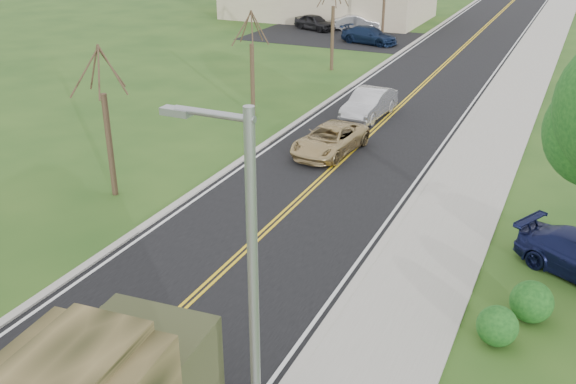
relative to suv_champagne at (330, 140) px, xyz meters
The scene contains 14 objects.
road 21.87m from the suv_champagne, 87.71° to the left, with size 8.00×120.00×0.01m, color black.
curb_right 22.43m from the suv_champagne, 77.05° to the left, with size 0.30×120.00×0.12m, color #9E998E.
sidewalk_right 22.88m from the suv_champagne, 72.78° to the left, with size 3.20×120.00×0.10m, color #9E998E.
curb_left 22.10m from the suv_champagne, 98.53° to the left, with size 0.30×120.00×0.10m, color #9E998E.
street_light 19.89m from the suv_champagne, 72.80° to the right, with size 1.65×0.22×8.00m.
bare_tree_a 10.39m from the suv_champagne, 126.94° to the right, with size 1.93×2.26×6.08m.
bare_tree_b 7.46m from the suv_champagne, 147.88° to the left, with size 1.83×2.14×5.73m.
bare_tree_c 17.12m from the suv_champagne, 111.15° to the left, with size 2.04×2.39×6.42m.
bare_tree_d 28.58m from the suv_champagne, 102.41° to the left, with size 1.88×2.20×5.91m.
suv_champagne is the anchor object (origin of this frame).
sedan_silver 6.14m from the suv_champagne, 91.01° to the left, with size 1.65×4.72×1.56m, color #AFAFB4.
lot_car_dark 33.15m from the suv_champagne, 114.06° to the left, with size 1.71×4.26×1.45m, color black.
lot_car_silver 33.32m from the suv_champagne, 107.11° to the left, with size 1.50×4.29×1.41m, color silver.
lot_car_navy 26.96m from the suv_champagne, 104.43° to the left, with size 2.01×4.95×1.44m, color #0F1C38.
Camera 1 is at (9.41, -8.57, 10.70)m, focal length 40.00 mm.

